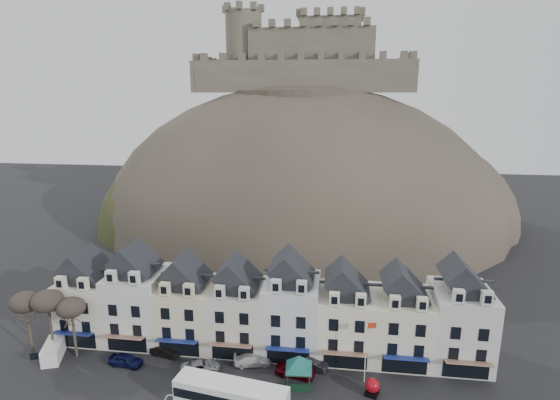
% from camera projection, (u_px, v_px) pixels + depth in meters
% --- Properties ---
extents(townhouse_terrace, '(54.40, 9.35, 11.80)m').
position_uv_depth(townhouse_terrace, '(266.00, 308.00, 55.59)').
color(townhouse_terrace, '#ECE5CC').
rests_on(townhouse_terrace, ground).
extents(castle_hill, '(100.00, 76.00, 68.00)m').
position_uv_depth(castle_hill, '(305.00, 225.00, 107.70)').
color(castle_hill, '#3B372D').
rests_on(castle_hill, ground).
extents(castle, '(50.20, 22.20, 22.00)m').
position_uv_depth(castle, '(307.00, 58.00, 104.93)').
color(castle, brown).
rests_on(castle, ground).
extents(tree_left_far, '(3.61, 3.61, 8.24)m').
position_uv_depth(tree_left_far, '(25.00, 303.00, 53.63)').
color(tree_left_far, '#3E3427').
rests_on(tree_left_far, ground).
extents(tree_left_mid, '(3.78, 3.78, 8.64)m').
position_uv_depth(tree_left_mid, '(48.00, 301.00, 53.17)').
color(tree_left_mid, '#3E3427').
rests_on(tree_left_mid, ground).
extents(tree_left_near, '(3.43, 3.43, 7.84)m').
position_uv_depth(tree_left_near, '(71.00, 308.00, 52.95)').
color(tree_left_near, '#3E3427').
rests_on(tree_left_near, ground).
extents(bus, '(12.16, 4.68, 3.35)m').
position_uv_depth(bus, '(231.00, 396.00, 44.52)').
color(bus, '#262628').
rests_on(bus, ground).
extents(bus_shelter, '(5.88, 5.88, 3.74)m').
position_uv_depth(bus_shelter, '(299.00, 362.00, 48.39)').
color(bus_shelter, '#10311D').
rests_on(bus_shelter, ground).
extents(red_buoy, '(1.70, 1.70, 1.96)m').
position_uv_depth(red_buoy, '(372.00, 387.00, 47.25)').
color(red_buoy, black).
rests_on(red_buoy, ground).
extents(flagpole, '(1.09, 0.32, 7.67)m').
position_uv_depth(flagpole, '(367.00, 348.00, 48.54)').
color(flagpole, silver).
rests_on(flagpole, ground).
extents(white_van, '(3.37, 4.85, 2.03)m').
position_uv_depth(white_van, '(54.00, 350.00, 53.88)').
color(white_van, white).
rests_on(white_van, ground).
extents(car_navy, '(4.29, 2.07, 1.41)m').
position_uv_depth(car_navy, '(126.00, 360.00, 52.50)').
color(car_navy, '#0B0F37').
rests_on(car_navy, ground).
extents(car_black, '(4.08, 2.15, 1.28)m').
position_uv_depth(car_black, '(166.00, 351.00, 54.42)').
color(car_black, black).
rests_on(car_black, ground).
extents(car_silver, '(5.01, 3.72, 1.28)m').
position_uv_depth(car_silver, '(201.00, 367.00, 51.34)').
color(car_silver, '#96989D').
rests_on(car_silver, ground).
extents(car_white, '(4.83, 2.82, 1.31)m').
position_uv_depth(car_white, '(253.00, 360.00, 52.60)').
color(car_white, white).
rests_on(car_white, ground).
extents(car_maroon, '(4.88, 2.55, 1.58)m').
position_uv_depth(car_maroon, '(295.00, 370.00, 50.51)').
color(car_maroon, '#59050E').
rests_on(car_maroon, ground).
extents(car_charcoal, '(4.66, 3.00, 1.45)m').
position_uv_depth(car_charcoal, '(310.00, 362.00, 52.13)').
color(car_charcoal, black).
rests_on(car_charcoal, ground).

